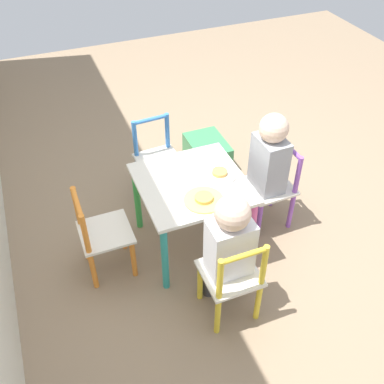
{
  "coord_description": "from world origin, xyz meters",
  "views": [
    {
      "loc": [
        -1.66,
        0.66,
        1.92
      ],
      "look_at": [
        0.0,
        0.0,
        0.39
      ],
      "focal_mm": 42.0,
      "sensor_mm": 36.0,
      "label": 1
    }
  ],
  "objects_px": {
    "chair_purple": "(272,187)",
    "chair_yellow": "(232,279)",
    "chair_blue": "(158,161)",
    "plate_left": "(204,199)",
    "chair_orange": "(101,235)",
    "child_front": "(266,164)",
    "storage_bin": "(207,152)",
    "kids_table": "(192,193)",
    "child_left": "(228,244)",
    "plate_front": "(220,174)"
  },
  "relations": [
    {
      "from": "chair_purple",
      "to": "chair_yellow",
      "type": "relative_size",
      "value": 1.0
    },
    {
      "from": "chair_blue",
      "to": "chair_purple",
      "type": "bearing_deg",
      "value": -46.14
    },
    {
      "from": "chair_yellow",
      "to": "chair_blue",
      "type": "distance_m",
      "value": 1.0
    },
    {
      "from": "chair_yellow",
      "to": "plate_left",
      "type": "relative_size",
      "value": 2.59
    },
    {
      "from": "chair_orange",
      "to": "child_front",
      "type": "distance_m",
      "value": 0.96
    },
    {
      "from": "chair_orange",
      "to": "storage_bin",
      "type": "distance_m",
      "value": 1.13
    },
    {
      "from": "kids_table",
      "to": "chair_blue",
      "type": "bearing_deg",
      "value": 3.51
    },
    {
      "from": "chair_yellow",
      "to": "child_front",
      "type": "bearing_deg",
      "value": -130.82
    },
    {
      "from": "chair_blue",
      "to": "plate_left",
      "type": "relative_size",
      "value": 2.59
    },
    {
      "from": "chair_yellow",
      "to": "chair_blue",
      "type": "bearing_deg",
      "value": -88.3
    },
    {
      "from": "storage_bin",
      "to": "child_left",
      "type": "bearing_deg",
      "value": 161.0
    },
    {
      "from": "child_left",
      "to": "plate_left",
      "type": "xyz_separation_m",
      "value": [
        0.28,
        0.0,
        0.03
      ]
    },
    {
      "from": "child_front",
      "to": "plate_left",
      "type": "distance_m",
      "value": 0.47
    },
    {
      "from": "child_front",
      "to": "plate_left",
      "type": "relative_size",
      "value": 3.75
    },
    {
      "from": "chair_blue",
      "to": "child_front",
      "type": "relative_size",
      "value": 0.69
    },
    {
      "from": "child_front",
      "to": "storage_bin",
      "type": "xyz_separation_m",
      "value": [
        0.67,
        0.05,
        -0.36
      ]
    },
    {
      "from": "chair_orange",
      "to": "plate_front",
      "type": "height_order",
      "value": "chair_orange"
    },
    {
      "from": "storage_bin",
      "to": "plate_front",
      "type": "bearing_deg",
      "value": 161.25
    },
    {
      "from": "plate_front",
      "to": "chair_blue",
      "type": "bearing_deg",
      "value": 20.44
    },
    {
      "from": "plate_left",
      "to": "storage_bin",
      "type": "distance_m",
      "value": 1.0
    },
    {
      "from": "chair_orange",
      "to": "chair_blue",
      "type": "height_order",
      "value": "same"
    },
    {
      "from": "kids_table",
      "to": "plate_front",
      "type": "xyz_separation_m",
      "value": [
        -0.0,
        -0.16,
        0.08
      ]
    },
    {
      "from": "child_left",
      "to": "child_front",
      "type": "bearing_deg",
      "value": -134.49
    },
    {
      "from": "kids_table",
      "to": "child_front",
      "type": "relative_size",
      "value": 0.74
    },
    {
      "from": "chair_orange",
      "to": "plate_front",
      "type": "distance_m",
      "value": 0.69
    },
    {
      "from": "chair_purple",
      "to": "plate_left",
      "type": "relative_size",
      "value": 2.59
    },
    {
      "from": "chair_yellow",
      "to": "child_left",
      "type": "bearing_deg",
      "value": -90.0
    },
    {
      "from": "plate_front",
      "to": "chair_orange",
      "type": "bearing_deg",
      "value": 89.95
    },
    {
      "from": "chair_purple",
      "to": "child_left",
      "type": "distance_m",
      "value": 0.7
    },
    {
      "from": "chair_blue",
      "to": "plate_front",
      "type": "distance_m",
      "value": 0.57
    },
    {
      "from": "plate_left",
      "to": "chair_yellow",
      "type": "bearing_deg",
      "value": -179.84
    },
    {
      "from": "storage_bin",
      "to": "plate_left",
      "type": "bearing_deg",
      "value": 155.2
    },
    {
      "from": "chair_yellow",
      "to": "child_left",
      "type": "distance_m",
      "value": 0.19
    },
    {
      "from": "chair_orange",
      "to": "plate_front",
      "type": "relative_size",
      "value": 2.88
    },
    {
      "from": "chair_purple",
      "to": "chair_yellow",
      "type": "xyz_separation_m",
      "value": [
        -0.51,
        0.5,
        0.0
      ]
    },
    {
      "from": "chair_blue",
      "to": "storage_bin",
      "type": "relative_size",
      "value": 1.56
    },
    {
      "from": "kids_table",
      "to": "chair_orange",
      "type": "relative_size",
      "value": 1.07
    },
    {
      "from": "chair_yellow",
      "to": "chair_orange",
      "type": "relative_size",
      "value": 1.0
    },
    {
      "from": "chair_purple",
      "to": "chair_orange",
      "type": "xyz_separation_m",
      "value": [
        -0.01,
        1.0,
        0.0
      ]
    },
    {
      "from": "kids_table",
      "to": "storage_bin",
      "type": "relative_size",
      "value": 1.66
    },
    {
      "from": "chair_orange",
      "to": "plate_front",
      "type": "xyz_separation_m",
      "value": [
        -0.0,
        -0.66,
        0.21
      ]
    },
    {
      "from": "chair_purple",
      "to": "chair_yellow",
      "type": "distance_m",
      "value": 0.72
    },
    {
      "from": "child_left",
      "to": "plate_front",
      "type": "relative_size",
      "value": 4.01
    },
    {
      "from": "chair_purple",
      "to": "child_left",
      "type": "height_order",
      "value": "child_left"
    },
    {
      "from": "chair_orange",
      "to": "plate_front",
      "type": "bearing_deg",
      "value": -89.98
    },
    {
      "from": "child_front",
      "to": "plate_front",
      "type": "height_order",
      "value": "child_front"
    },
    {
      "from": "child_left",
      "to": "plate_left",
      "type": "bearing_deg",
      "value": -89.94
    },
    {
      "from": "child_front",
      "to": "child_left",
      "type": "distance_m",
      "value": 0.63
    },
    {
      "from": "child_front",
      "to": "chair_purple",
      "type": "bearing_deg",
      "value": 90.0
    },
    {
      "from": "chair_yellow",
      "to": "chair_blue",
      "type": "relative_size",
      "value": 1.0
    }
  ]
}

